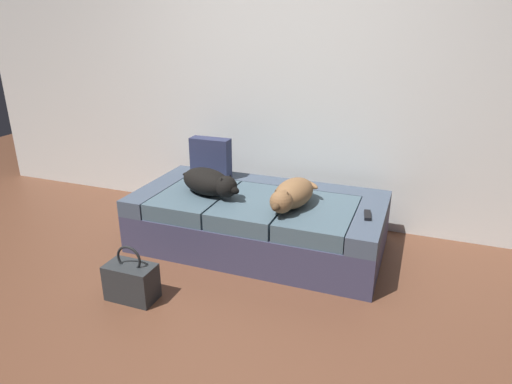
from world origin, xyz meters
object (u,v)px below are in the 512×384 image
object	(u,v)px
dog_tan	(292,194)
tv_remote	(367,215)
handbag	(131,281)
throw_pillow	(211,158)
couch	(258,221)
dog_dark	(210,182)

from	to	relation	value
dog_tan	tv_remote	bearing A→B (deg)	2.86
handbag	throw_pillow	bearing A→B (deg)	91.44
handbag	couch	bearing A→B (deg)	62.60
couch	dog_dark	distance (m)	0.49
dog_tan	throw_pillow	xyz separation A→B (m)	(-0.84, 0.40, 0.07)
dog_tan	handbag	size ratio (longest dim) A/B	1.54
dog_dark	dog_tan	size ratio (longest dim) A/B	0.99
tv_remote	handbag	size ratio (longest dim) A/B	0.40
dog_tan	tv_remote	world-z (taller)	dog_tan
couch	dog_dark	size ratio (longest dim) A/B	3.30
dog_dark	throw_pillow	bearing A→B (deg)	114.80
tv_remote	throw_pillow	xyz separation A→B (m)	(-1.37, 0.38, 0.16)
couch	handbag	bearing A→B (deg)	-117.40
couch	dog_tan	distance (m)	0.45
dog_dark	tv_remote	world-z (taller)	dog_dark
couch	tv_remote	xyz separation A→B (m)	(0.84, -0.10, 0.23)
dog_dark	throw_pillow	xyz separation A→B (m)	(-0.18, 0.38, 0.07)
tv_remote	handbag	distance (m)	1.63
couch	dog_dark	bearing A→B (deg)	-163.15
tv_remote	throw_pillow	size ratio (longest dim) A/B	0.44
couch	throw_pillow	bearing A→B (deg)	152.72
couch	handbag	size ratio (longest dim) A/B	5.03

